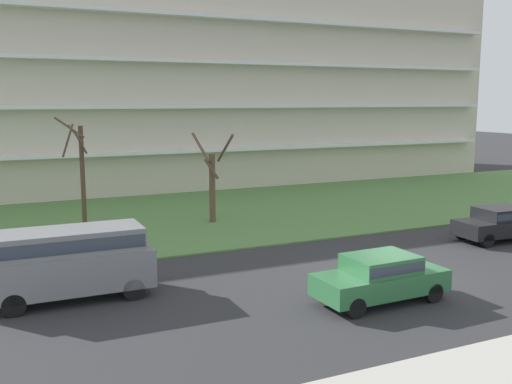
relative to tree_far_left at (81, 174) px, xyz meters
The scene contains 8 objects.
ground 15.12m from the tree_far_left, 49.83° to the right, with size 160.00×160.00×0.00m, color #2D2D30.
grass_lawn_strip 10.37m from the tree_far_left, 15.71° to the left, with size 80.00×16.00×0.08m, color #547F42.
apartment_building 20.36m from the tree_far_left, 61.25° to the left, with size 52.15×14.40×15.14m.
tree_far_left is the anchor object (origin of this frame).
tree_left 6.80m from the tree_far_left, ahead, with size 1.92×1.89×4.83m.
sedan_green_near_left 15.35m from the tree_far_left, 61.22° to the right, with size 4.45×1.92×1.57m.
sedan_black_center_left 19.77m from the tree_far_left, 26.66° to the right, with size 4.46×1.96×1.57m.
van_gray_center_right 9.13m from the tree_far_left, 100.96° to the right, with size 5.21×2.03×2.36m.
Camera 1 is at (-13.54, -16.73, 6.50)m, focal length 40.85 mm.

